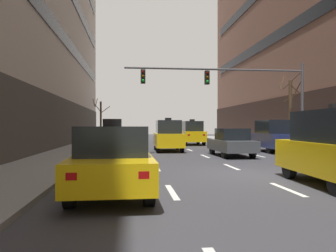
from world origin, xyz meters
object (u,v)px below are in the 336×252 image
at_px(car_parked_3, 273,136).
at_px(taxi_driving_4, 112,161).
at_px(taxi_driving_5, 192,133).
at_px(traffic_signal_0, 237,86).
at_px(car_parked_2, 318,144).
at_px(car_driving_3, 231,143).
at_px(street_tree_0, 291,111).
at_px(car_driving_0, 124,139).
at_px(taxi_driving_1, 168,136).
at_px(street_tree_1, 100,119).

bearing_deg(car_parked_3, taxi_driving_4, -127.76).
bearing_deg(taxi_driving_5, traffic_signal_0, -84.74).
bearing_deg(taxi_driving_5, car_parked_2, -75.40).
relative_size(taxi_driving_4, traffic_signal_0, 0.40).
height_order(car_driving_3, car_parked_2, car_parked_2).
distance_m(car_parked_2, street_tree_0, 8.24).
xyz_separation_m(car_driving_0, car_parked_3, (9.93, -2.94, 0.27)).
relative_size(car_parked_3, traffic_signal_0, 0.39).
bearing_deg(car_driving_0, traffic_signal_0, -29.71).
xyz_separation_m(car_parked_3, traffic_signal_0, (-2.83, -1.11, 3.17)).
relative_size(taxi_driving_4, street_tree_0, 0.82).
height_order(car_driving_0, taxi_driving_1, taxi_driving_1).
bearing_deg(taxi_driving_1, street_tree_0, 4.60).
bearing_deg(street_tree_1, taxi_driving_5, -41.58).
bearing_deg(taxi_driving_5, street_tree_1, 138.42).
bearing_deg(taxi_driving_4, street_tree_0, 50.84).
xyz_separation_m(taxi_driving_5, car_parked_3, (3.77, -9.12, -0.03)).
relative_size(taxi_driving_5, street_tree_1, 0.94).
relative_size(car_driving_0, car_driving_3, 1.00).
bearing_deg(car_parked_2, car_driving_3, 145.65).
bearing_deg(car_driving_3, car_driving_0, 137.20).
bearing_deg(taxi_driving_5, car_driving_0, -134.91).
bearing_deg(street_tree_1, taxi_driving_1, -69.05).
distance_m(taxi_driving_5, car_parked_2, 14.95).
distance_m(taxi_driving_1, car_parked_2, 9.72).
bearing_deg(taxi_driving_1, taxi_driving_4, -101.95).
bearing_deg(car_parked_2, car_parked_3, 90.00).
relative_size(traffic_signal_0, street_tree_1, 2.37).
xyz_separation_m(taxi_driving_1, car_parked_2, (6.85, -6.89, -0.24)).
distance_m(car_parked_2, street_tree_1, 25.97).
relative_size(taxi_driving_1, traffic_signal_0, 0.39).
bearing_deg(taxi_driving_1, car_driving_3, -54.23).
xyz_separation_m(taxi_driving_5, traffic_signal_0, (0.94, -10.23, 3.14)).
xyz_separation_m(taxi_driving_1, car_parked_3, (6.85, -1.54, 0.00)).
relative_size(taxi_driving_1, street_tree_0, 0.79).
distance_m(taxi_driving_4, car_parked_3, 16.13).
relative_size(taxi_driving_1, car_parked_3, 1.00).
height_order(taxi_driving_1, car_parked_2, taxi_driving_1).
bearing_deg(car_driving_0, street_tree_1, 101.55).
distance_m(car_driving_3, street_tree_1, 22.01).
xyz_separation_m(car_driving_3, street_tree_1, (-9.11, 19.96, 1.79)).
height_order(car_driving_0, street_tree_0, street_tree_0).
xyz_separation_m(car_driving_3, traffic_signal_0, (0.90, 1.69, 3.44)).
distance_m(car_parked_3, street_tree_1, 21.48).
distance_m(taxi_driving_1, street_tree_1, 16.79).
xyz_separation_m(traffic_signal_0, street_tree_1, (-10.01, 18.27, -1.65)).
distance_m(taxi_driving_5, traffic_signal_0, 10.74).
xyz_separation_m(car_parked_2, street_tree_1, (-12.83, 22.51, 1.76)).
xyz_separation_m(taxi_driving_1, street_tree_1, (-5.98, 15.62, 1.52)).
xyz_separation_m(car_driving_3, car_parked_3, (3.73, 2.80, 0.27)).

